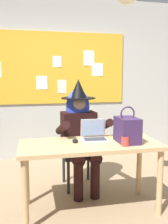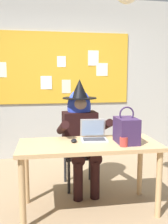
{
  "view_description": "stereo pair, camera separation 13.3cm",
  "coord_description": "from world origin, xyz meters",
  "px_view_note": "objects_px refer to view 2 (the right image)",
  "views": [
    {
      "loc": [
        -0.46,
        -2.3,
        1.41
      ],
      "look_at": [
        0.15,
        0.41,
        1.01
      ],
      "focal_mm": 39.94,
      "sensor_mm": 36.0,
      "label": 1
    },
    {
      "loc": [
        -0.33,
        -2.33,
        1.41
      ],
      "look_at": [
        0.15,
        0.41,
        1.01
      ],
      "focal_mm": 39.94,
      "sensor_mm": 36.0,
      "label": 2
    }
  ],
  "objects_px": {
    "chair_at_desk": "(79,147)",
    "coffee_mug": "(124,142)",
    "computer_mouse": "(74,141)",
    "person_costumed": "(81,128)",
    "desk_main": "(89,152)",
    "laptop": "(94,135)",
    "handbag": "(126,130)"
  },
  "relations": [
    {
      "from": "chair_at_desk",
      "to": "coffee_mug",
      "type": "height_order",
      "value": "chair_at_desk"
    },
    {
      "from": "coffee_mug",
      "to": "computer_mouse",
      "type": "bearing_deg",
      "value": 152.36
    },
    {
      "from": "person_costumed",
      "to": "desk_main",
      "type": "bearing_deg",
      "value": -3.14
    },
    {
      "from": "desk_main",
      "to": "chair_at_desk",
      "type": "relative_size",
      "value": 1.62
    },
    {
      "from": "person_costumed",
      "to": "laptop",
      "type": "relative_size",
      "value": 4.64
    },
    {
      "from": "chair_at_desk",
      "to": "laptop",
      "type": "bearing_deg",
      "value": 6.99
    },
    {
      "from": "desk_main",
      "to": "person_costumed",
      "type": "distance_m",
      "value": 0.57
    },
    {
      "from": "chair_at_desk",
      "to": "person_costumed",
      "type": "relative_size",
      "value": 0.65
    },
    {
      "from": "computer_mouse",
      "to": "coffee_mug",
      "type": "relative_size",
      "value": 1.09
    },
    {
      "from": "chair_at_desk",
      "to": "computer_mouse",
      "type": "relative_size",
      "value": 8.64
    },
    {
      "from": "desk_main",
      "to": "person_costumed",
      "type": "relative_size",
      "value": 1.06
    },
    {
      "from": "desk_main",
      "to": "chair_at_desk",
      "type": "bearing_deg",
      "value": 90.42
    },
    {
      "from": "computer_mouse",
      "to": "handbag",
      "type": "relative_size",
      "value": 0.28
    },
    {
      "from": "person_costumed",
      "to": "coffee_mug",
      "type": "relative_size",
      "value": 14.48
    },
    {
      "from": "desk_main",
      "to": "chair_at_desk",
      "type": "xyz_separation_m",
      "value": [
        -0.0,
        0.67,
        -0.13
      ]
    },
    {
      "from": "handbag",
      "to": "laptop",
      "type": "bearing_deg",
      "value": 147.31
    },
    {
      "from": "chair_at_desk",
      "to": "coffee_mug",
      "type": "relative_size",
      "value": 9.46
    },
    {
      "from": "coffee_mug",
      "to": "person_costumed",
      "type": "bearing_deg",
      "value": 112.81
    },
    {
      "from": "handbag",
      "to": "computer_mouse",
      "type": "bearing_deg",
      "value": 167.85
    },
    {
      "from": "desk_main",
      "to": "person_costumed",
      "type": "height_order",
      "value": "person_costumed"
    },
    {
      "from": "laptop",
      "to": "coffee_mug",
      "type": "height_order",
      "value": "laptop"
    },
    {
      "from": "laptop",
      "to": "person_costumed",
      "type": "bearing_deg",
      "value": 104.97
    },
    {
      "from": "person_costumed",
      "to": "coffee_mug",
      "type": "height_order",
      "value": "person_costumed"
    },
    {
      "from": "desk_main",
      "to": "coffee_mug",
      "type": "relative_size",
      "value": 15.29
    },
    {
      "from": "desk_main",
      "to": "computer_mouse",
      "type": "xyz_separation_m",
      "value": [
        -0.15,
        0.06,
        0.12
      ]
    },
    {
      "from": "person_costumed",
      "to": "laptop",
      "type": "bearing_deg",
      "value": 7.38
    },
    {
      "from": "laptop",
      "to": "handbag",
      "type": "xyz_separation_m",
      "value": [
        0.3,
        -0.19,
        0.09
      ]
    },
    {
      "from": "desk_main",
      "to": "person_costumed",
      "type": "xyz_separation_m",
      "value": [
        0.0,
        0.55,
        0.15
      ]
    },
    {
      "from": "handbag",
      "to": "chair_at_desk",
      "type": "bearing_deg",
      "value": 117.71
    },
    {
      "from": "computer_mouse",
      "to": "handbag",
      "type": "bearing_deg",
      "value": 2.23
    },
    {
      "from": "person_costumed",
      "to": "computer_mouse",
      "type": "height_order",
      "value": "person_costumed"
    },
    {
      "from": "desk_main",
      "to": "coffee_mug",
      "type": "xyz_separation_m",
      "value": [
        0.31,
        -0.19,
        0.15
      ]
    }
  ]
}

